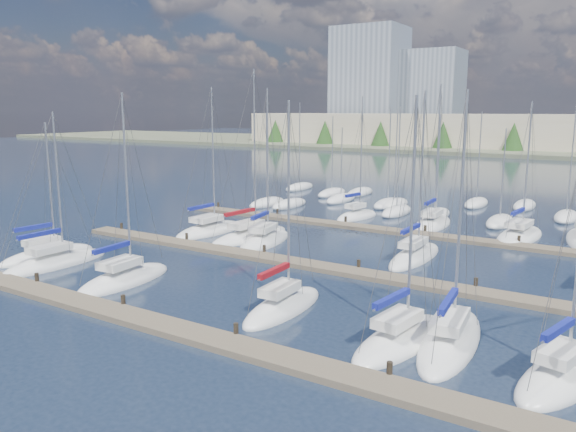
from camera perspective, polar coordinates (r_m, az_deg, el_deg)
The scene contains 20 objects.
ground at distance 80.95m, azimuth 17.69°, elevation 2.34°, with size 400.00×400.00×0.00m, color #202C40.
dock_near at distance 30.11m, azimuth -12.50°, elevation -10.85°, with size 44.00×1.93×1.10m.
dock_mid at distance 40.66m, azimuth 1.52°, elevation -4.89°, with size 44.00×1.93×1.10m.
dock_far at distance 52.84m, azimuth 9.32°, elevation -1.37°, with size 44.00×1.93×1.10m.
sailboat_o at distance 58.91m, azimuth 7.01°, elevation -0.01°, with size 3.33×6.50×11.97m.
sailboat_i at distance 49.35m, azimuth -3.92°, elevation -2.06°, with size 3.63×9.68×15.25m.
sailboat_b at distance 44.18m, azimuth -22.55°, elevation -4.42°, with size 2.74×8.48×11.72m.
sailboat_e at distance 28.26m, azimuth 11.34°, elevation -12.20°, with size 3.52×8.05×12.52m.
sailboat_c at distance 38.52m, azimuth -16.26°, elevation -6.18°, with size 3.40×7.87×12.93m.
sailboat_g at distance 26.79m, azimuth 26.05°, elevation -14.46°, with size 4.16×7.49×12.11m.
sailboat_f at distance 28.74m, azimuth 16.17°, elevation -12.04°, with size 3.39×9.14×12.78m.
sailboat_d at distance 32.00m, azimuth -0.51°, elevation -9.20°, with size 2.56×7.51×12.36m.
sailboat_q at distance 53.47m, azimuth 22.46°, elevation -1.89°, with size 3.83×8.96×12.58m.
sailboat_p at distance 56.31m, azimuth 14.44°, elevation -0.79°, with size 3.24×8.57×14.24m.
sailboat_h at distance 52.24m, azimuth -7.95°, elevation -1.44°, with size 3.46×8.38×13.84m.
sailboat_a at distance 46.61m, azimuth -23.23°, elevation -3.70°, with size 3.08×7.67×10.95m.
sailboat_k at distance 43.69m, azimuth 12.74°, elevation -4.00°, with size 2.41×8.70×13.22m.
sailboat_j at distance 47.80m, azimuth -2.35°, elevation -2.48°, with size 4.35×8.49×13.61m.
distant_boats at distance 66.95m, azimuth 10.53°, elevation 1.26°, with size 36.93×20.75×13.30m.
shoreline at distance 170.74m, azimuth 21.30°, elevation 8.78°, with size 400.00×60.00×38.00m.
Camera 1 is at (20.00, -17.65, 11.09)m, focal length 35.00 mm.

